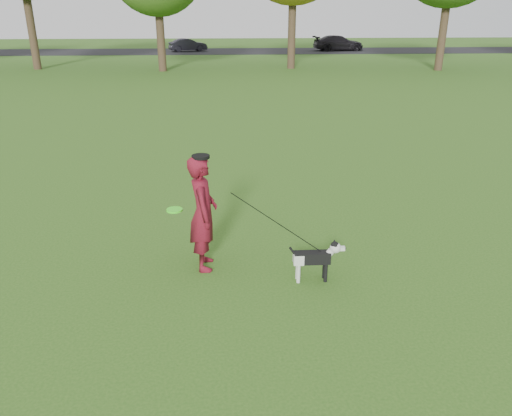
{
  "coord_description": "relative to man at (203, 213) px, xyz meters",
  "views": [
    {
      "loc": [
        -0.18,
        -6.19,
        3.64
      ],
      "look_at": [
        0.21,
        0.45,
        0.95
      ],
      "focal_mm": 35.0,
      "sensor_mm": 36.0,
      "label": 1
    }
  ],
  "objects": [
    {
      "name": "man",
      "position": [
        0.0,
        0.0,
        0.0
      ],
      "size": [
        0.44,
        0.65,
        1.73
      ],
      "primitive_type": "imported",
      "rotation": [
        0.0,
        0.0,
        1.62
      ],
      "color": "#580C1B",
      "rests_on": "ground"
    },
    {
      "name": "dog",
      "position": [
        1.59,
        -0.51,
        -0.49
      ],
      "size": [
        0.81,
        0.16,
        0.62
      ],
      "color": "black",
      "rests_on": "ground"
    },
    {
      "name": "ground",
      "position": [
        0.55,
        -0.5,
        -0.86
      ],
      "size": [
        120.0,
        120.0,
        0.0
      ],
      "primitive_type": "plane",
      "color": "#285116",
      "rests_on": "ground"
    },
    {
      "name": "road",
      "position": [
        0.55,
        39.5,
        -0.85
      ],
      "size": [
        120.0,
        7.0,
        0.02
      ],
      "primitive_type": "cube",
      "color": "black",
      "rests_on": "ground"
    },
    {
      "name": "car_mid",
      "position": [
        -2.87,
        39.5,
        -0.3
      ],
      "size": [
        3.46,
        2.11,
        1.08
      ],
      "primitive_type": "imported",
      "rotation": [
        0.0,
        0.0,
        1.89
      ],
      "color": "black",
      "rests_on": "road"
    },
    {
      "name": "car_right",
      "position": [
        10.49,
        39.5,
        -0.19
      ],
      "size": [
        4.62,
        2.25,
        1.3
      ],
      "primitive_type": "imported",
      "rotation": [
        0.0,
        0.0,
        1.67
      ],
      "color": "black",
      "rests_on": "road"
    },
    {
      "name": "man_held_items",
      "position": [
        1.05,
        -0.28,
        -0.05
      ],
      "size": [
        2.23,
        0.63,
        1.32
      ],
      "color": "#41FF20",
      "rests_on": "ground"
    }
  ]
}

